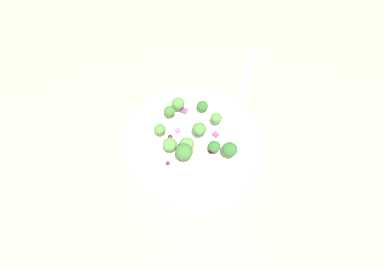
{
  "coord_description": "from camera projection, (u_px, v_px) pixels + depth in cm",
  "views": [
    {
      "loc": [
        -20.87,
        -26.25,
        56.73
      ],
      "look_at": [
        0.22,
        0.26,
        2.7
      ],
      "focal_mm": 35.2,
      "sensor_mm": 36.0,
      "label": 1
    }
  ],
  "objects": [
    {
      "name": "cranberry_0",
      "position": [
        168.0,
        163.0,
        0.62
      ],
      "size": [
        0.72,
        0.72,
        0.72
      ],
      "primitive_type": "sphere",
      "color": "maroon",
      "rests_on": "plate"
    },
    {
      "name": "onion_bit_0",
      "position": [
        178.0,
        130.0,
        0.65
      ],
      "size": [
        1.26,
        1.21,
        0.35
      ],
      "primitive_type": "cube",
      "rotation": [
        0.0,
        0.0,
        1.26
      ],
      "color": "#A35B93",
      "rests_on": "plate"
    },
    {
      "name": "onion_bit_3",
      "position": [
        184.0,
        111.0,
        0.67
      ],
      "size": [
        1.45,
        1.52,
        0.39
      ],
      "primitive_type": "cube",
      "rotation": [
        0.0,
        0.0,
        0.44
      ],
      "color": "#843D75",
      "rests_on": "plate"
    },
    {
      "name": "cranberry_4",
      "position": [
        211.0,
        151.0,
        0.63
      ],
      "size": [
        0.94,
        0.94,
        0.94
      ],
      "primitive_type": "sphere",
      "color": "#4C0A14",
      "rests_on": "plate"
    },
    {
      "name": "broccoli_floret_9",
      "position": [
        178.0,
        103.0,
        0.66
      ],
      "size": [
        2.37,
        2.37,
        2.4
      ],
      "color": "#8EB77A",
      "rests_on": "plate"
    },
    {
      "name": "plate",
      "position": [
        192.0,
        140.0,
        0.65
      ],
      "size": [
        24.07,
        24.07,
        1.7
      ],
      "color": "white",
      "rests_on": "ground_plane"
    },
    {
      "name": "dressing_pool",
      "position": [
        192.0,
        139.0,
        0.65
      ],
      "size": [
        13.96,
        13.96,
        0.2
      ],
      "primitive_type": "cylinder",
      "color": "white",
      "rests_on": "plate"
    },
    {
      "name": "cranberry_1",
      "position": [
        217.0,
        148.0,
        0.63
      ],
      "size": [
        0.91,
        0.91,
        0.91
      ],
      "primitive_type": "sphere",
      "color": "maroon",
      "rests_on": "plate"
    },
    {
      "name": "broccoli_floret_4",
      "position": [
        170.0,
        145.0,
        0.62
      ],
      "size": [
        2.41,
        2.41,
        2.44
      ],
      "color": "#9EC684",
      "rests_on": "plate"
    },
    {
      "name": "broccoli_floret_5",
      "position": [
        184.0,
        152.0,
        0.61
      ],
      "size": [
        2.88,
        2.88,
        2.92
      ],
      "color": "#ADD18E",
      "rests_on": "plate"
    },
    {
      "name": "broccoli_floret_1",
      "position": [
        187.0,
        144.0,
        0.62
      ],
      "size": [
        2.52,
        2.52,
        2.55
      ],
      "color": "#9EC684",
      "rests_on": "plate"
    },
    {
      "name": "onion_bit_1",
      "position": [
        181.0,
        153.0,
        0.63
      ],
      "size": [
        0.98,
        1.06,
        0.43
      ],
      "primitive_type": "cube",
      "rotation": [
        0.0,
        0.0,
        2.99
      ],
      "color": "#A35B93",
      "rests_on": "plate"
    },
    {
      "name": "ground_plane",
      "position": [
        192.0,
        147.0,
        0.67
      ],
      "size": [
        180.0,
        180.0,
        2.0
      ],
      "primitive_type": "cube",
      "color": "tan"
    },
    {
      "name": "cranberry_3",
      "position": [
        170.0,
        137.0,
        0.65
      ],
      "size": [
        0.89,
        0.89,
        0.89
      ],
      "primitive_type": "sphere",
      "color": "maroon",
      "rests_on": "plate"
    },
    {
      "name": "broccoli_floret_7",
      "position": [
        230.0,
        150.0,
        0.61
      ],
      "size": [
        2.62,
        2.62,
        2.65
      ],
      "color": "#9EC684",
      "rests_on": "plate"
    },
    {
      "name": "broccoli_floret_10",
      "position": [
        214.0,
        147.0,
        0.62
      ],
      "size": [
        2.1,
        2.1,
        2.12
      ],
      "color": "#9EC684",
      "rests_on": "plate"
    },
    {
      "name": "cranberry_2",
      "position": [
        182.0,
        147.0,
        0.63
      ],
      "size": [
        0.89,
        0.89,
        0.89
      ],
      "primitive_type": "sphere",
      "color": "maroon",
      "rests_on": "plate"
    },
    {
      "name": "broccoli_floret_3",
      "position": [
        160.0,
        129.0,
        0.64
      ],
      "size": [
        2.05,
        2.05,
        2.08
      ],
      "color": "#8EB77A",
      "rests_on": "plate"
    },
    {
      "name": "broccoli_floret_0",
      "position": [
        168.0,
        112.0,
        0.66
      ],
      "size": [
        2.11,
        2.11,
        2.13
      ],
      "color": "#ADD18E",
      "rests_on": "plate"
    },
    {
      "name": "broccoli_floret_2",
      "position": [
        197.0,
        127.0,
        0.64
      ],
      "size": [
        2.46,
        2.46,
        2.49
      ],
      "color": "#8EB77A",
      "rests_on": "plate"
    },
    {
      "name": "broccoli_floret_8",
      "position": [
        215.0,
        117.0,
        0.65
      ],
      "size": [
        2.05,
        2.05,
        2.07
      ],
      "color": "#9EC684",
      "rests_on": "plate"
    },
    {
      "name": "broccoli_floret_6",
      "position": [
        202.0,
        106.0,
        0.67
      ],
      "size": [
        2.09,
        2.09,
        2.11
      ],
      "color": "#9EC684",
      "rests_on": "plate"
    },
    {
      "name": "fork",
      "position": [
        242.0,
        87.0,
        0.72
      ],
      "size": [
        16.76,
        11.33,
        0.5
      ],
      "color": "silver",
      "rests_on": "ground_plane"
    },
    {
      "name": "onion_bit_2",
      "position": [
        216.0,
        134.0,
        0.65
      ],
      "size": [
        0.99,
        1.09,
        0.51
      ],
      "primitive_type": "cube",
      "rotation": [
        0.0,
        0.0,
        0.08
      ],
      "color": "#843D75",
      "rests_on": "plate"
    }
  ]
}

